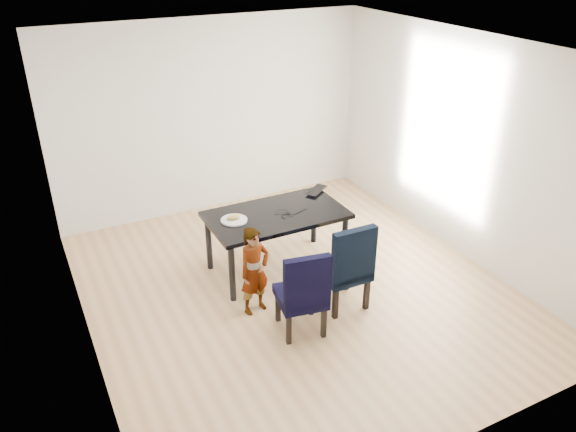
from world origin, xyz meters
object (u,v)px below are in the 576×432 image
dining_table (277,241)px  child (255,271)px  chair_right (343,264)px  plate (234,220)px  laptop (313,190)px  chair_left (301,289)px

dining_table → child: 0.88m
dining_table → child: (-0.57, -0.65, 0.12)m
chair_right → plate: size_ratio=3.37×
chair_right → plate: (-0.82, 1.01, 0.25)m
chair_right → laptop: 1.39m
laptop → chair_left: bearing=22.6°
child → plate: bearing=71.8°
chair_right → plate: bearing=130.2°
chair_right → laptop: chair_right is taller
plate → laptop: 1.23m
dining_table → child: child is taller
child → dining_table: bearing=35.8°
child → chair_right: bearing=-32.4°
chair_left → chair_right: bearing=27.2°
chair_right → plate: 1.33m
chair_left → laptop: size_ratio=2.62×
child → laptop: (1.25, 1.00, 0.27)m
chair_left → dining_table: bearing=85.9°
dining_table → plate: 0.64m
chair_right → child: chair_right is taller
chair_left → child: child is taller
dining_table → chair_right: bearing=-72.0°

